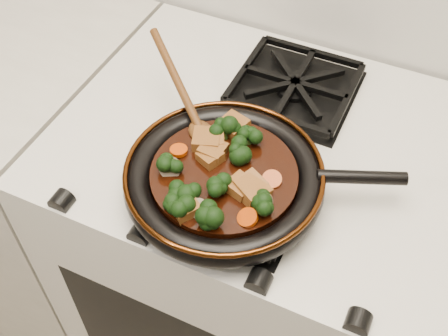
% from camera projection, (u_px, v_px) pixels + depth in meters
% --- Properties ---
extents(stove, '(0.76, 0.60, 0.90)m').
position_uv_depth(stove, '(256.00, 266.00, 1.36)').
color(stove, beige).
rests_on(stove, ground).
extents(burner_grate_front, '(0.23, 0.23, 0.03)m').
position_uv_depth(burner_grate_front, '(236.00, 188.00, 0.93)').
color(burner_grate_front, black).
rests_on(burner_grate_front, stove).
extents(burner_grate_back, '(0.23, 0.23, 0.03)m').
position_uv_depth(burner_grate_back, '(295.00, 86.00, 1.09)').
color(burner_grate_back, black).
rests_on(burner_grate_back, stove).
extents(skillet, '(0.43, 0.32, 0.05)m').
position_uv_depth(skillet, '(225.00, 179.00, 0.90)').
color(skillet, black).
rests_on(skillet, burner_grate_front).
extents(braising_sauce, '(0.24, 0.24, 0.02)m').
position_uv_depth(braising_sauce, '(224.00, 177.00, 0.90)').
color(braising_sauce, black).
rests_on(braising_sauce, skillet).
extents(tofu_cube_0, '(0.05, 0.06, 0.03)m').
position_uv_depth(tofu_cube_0, '(250.00, 186.00, 0.86)').
color(tofu_cube_0, brown).
rests_on(tofu_cube_0, braising_sauce).
extents(tofu_cube_1, '(0.04, 0.04, 0.02)m').
position_uv_depth(tofu_cube_1, '(213.00, 151.00, 0.91)').
color(tofu_cube_1, brown).
rests_on(tofu_cube_1, braising_sauce).
extents(tofu_cube_2, '(0.05, 0.05, 0.02)m').
position_uv_depth(tofu_cube_2, '(186.00, 208.00, 0.84)').
color(tofu_cube_2, brown).
rests_on(tofu_cube_2, braising_sauce).
extents(tofu_cube_3, '(0.06, 0.06, 0.03)m').
position_uv_depth(tofu_cube_3, '(207.00, 140.00, 0.92)').
color(tofu_cube_3, brown).
rests_on(tofu_cube_3, braising_sauce).
extents(tofu_cube_4, '(0.05, 0.05, 0.02)m').
position_uv_depth(tofu_cube_4, '(210.00, 157.00, 0.90)').
color(tofu_cube_4, brown).
rests_on(tofu_cube_4, braising_sauce).
extents(tofu_cube_5, '(0.06, 0.06, 0.03)m').
position_uv_depth(tofu_cube_5, '(252.00, 190.00, 0.86)').
color(tofu_cube_5, brown).
rests_on(tofu_cube_5, braising_sauce).
extents(tofu_cube_6, '(0.05, 0.05, 0.03)m').
position_uv_depth(tofu_cube_6, '(240.00, 187.00, 0.86)').
color(tofu_cube_6, brown).
rests_on(tofu_cube_6, braising_sauce).
extents(tofu_cube_7, '(0.06, 0.06, 0.03)m').
position_uv_depth(tofu_cube_7, '(233.00, 126.00, 0.94)').
color(tofu_cube_7, brown).
rests_on(tofu_cube_7, braising_sauce).
extents(tofu_cube_8, '(0.05, 0.06, 0.03)m').
position_uv_depth(tofu_cube_8, '(213.00, 139.00, 0.93)').
color(tofu_cube_8, brown).
rests_on(tofu_cube_8, braising_sauce).
extents(broccoli_floret_0, '(0.06, 0.06, 0.05)m').
position_uv_depth(broccoli_floret_0, '(179.00, 205.00, 0.84)').
color(broccoli_floret_0, black).
rests_on(broccoli_floret_0, braising_sauce).
extents(broccoli_floret_1, '(0.09, 0.08, 0.07)m').
position_uv_depth(broccoli_floret_1, '(168.00, 167.00, 0.88)').
color(broccoli_floret_1, black).
rests_on(broccoli_floret_1, braising_sauce).
extents(broccoli_floret_2, '(0.06, 0.07, 0.06)m').
position_uv_depth(broccoli_floret_2, '(249.00, 138.00, 0.92)').
color(broccoli_floret_2, black).
rests_on(broccoli_floret_2, braising_sauce).
extents(broccoli_floret_3, '(0.08, 0.07, 0.07)m').
position_uv_depth(broccoli_floret_3, '(184.00, 194.00, 0.85)').
color(broccoli_floret_3, black).
rests_on(broccoli_floret_3, braising_sauce).
extents(broccoli_floret_4, '(0.08, 0.08, 0.07)m').
position_uv_depth(broccoli_floret_4, '(241.00, 152.00, 0.91)').
color(broccoli_floret_4, black).
rests_on(broccoli_floret_4, braising_sauce).
extents(broccoli_floret_5, '(0.09, 0.08, 0.07)m').
position_uv_depth(broccoli_floret_5, '(224.00, 133.00, 0.93)').
color(broccoli_floret_5, black).
rests_on(broccoli_floret_5, braising_sauce).
extents(broccoli_floret_6, '(0.09, 0.09, 0.07)m').
position_uv_depth(broccoli_floret_6, '(216.00, 187.00, 0.86)').
color(broccoli_floret_6, black).
rests_on(broccoli_floret_6, braising_sauce).
extents(broccoli_floret_7, '(0.06, 0.06, 0.06)m').
position_uv_depth(broccoli_floret_7, '(207.00, 217.00, 0.82)').
color(broccoli_floret_7, black).
rests_on(broccoli_floret_7, braising_sauce).
extents(broccoli_floret_8, '(0.07, 0.08, 0.06)m').
position_uv_depth(broccoli_floret_8, '(261.00, 203.00, 0.84)').
color(broccoli_floret_8, black).
rests_on(broccoli_floret_8, braising_sauce).
extents(carrot_coin_0, '(0.03, 0.03, 0.01)m').
position_uv_depth(carrot_coin_0, '(179.00, 150.00, 0.91)').
color(carrot_coin_0, '#A93404').
rests_on(carrot_coin_0, braising_sauce).
extents(carrot_coin_1, '(0.03, 0.03, 0.02)m').
position_uv_depth(carrot_coin_1, '(272.00, 179.00, 0.87)').
color(carrot_coin_1, '#A93404').
rests_on(carrot_coin_1, braising_sauce).
extents(carrot_coin_2, '(0.03, 0.03, 0.02)m').
position_uv_depth(carrot_coin_2, '(210.00, 157.00, 0.90)').
color(carrot_coin_2, '#A93404').
rests_on(carrot_coin_2, braising_sauce).
extents(carrot_coin_3, '(0.03, 0.03, 0.02)m').
position_uv_depth(carrot_coin_3, '(248.00, 218.00, 0.83)').
color(carrot_coin_3, '#A93404').
rests_on(carrot_coin_3, braising_sauce).
extents(mushroom_slice_0, '(0.04, 0.04, 0.03)m').
position_uv_depth(mushroom_slice_0, '(262.00, 202.00, 0.84)').
color(mushroom_slice_0, brown).
rests_on(mushroom_slice_0, braising_sauce).
extents(mushroom_slice_1, '(0.04, 0.04, 0.02)m').
position_uv_depth(mushroom_slice_1, '(198.00, 208.00, 0.84)').
color(mushroom_slice_1, brown).
rests_on(mushroom_slice_1, braising_sauce).
extents(mushroom_slice_2, '(0.05, 0.05, 0.03)m').
position_uv_depth(mushroom_slice_2, '(170.00, 168.00, 0.89)').
color(mushroom_slice_2, brown).
rests_on(mushroom_slice_2, braising_sauce).
extents(wooden_spoon, '(0.13, 0.11, 0.23)m').
position_uv_depth(wooden_spoon, '(187.00, 102.00, 0.96)').
color(wooden_spoon, '#4E2B10').
rests_on(wooden_spoon, braising_sauce).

